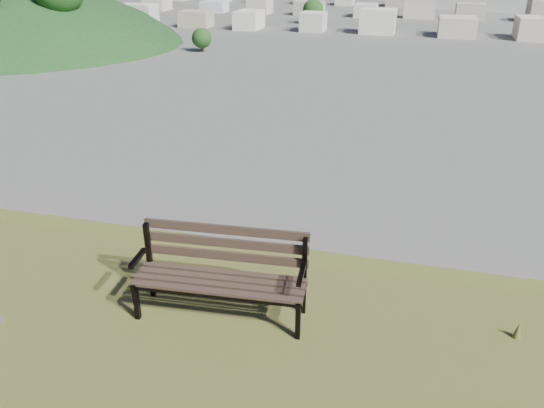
# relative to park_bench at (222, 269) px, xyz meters

# --- Properties ---
(park_bench) EXTENTS (1.70, 0.65, 0.87)m
(park_bench) POSITION_rel_park_bench_xyz_m (0.00, 0.00, 0.00)
(park_bench) COLOR #453227
(park_bench) RESTS_ON hilltop_mesa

